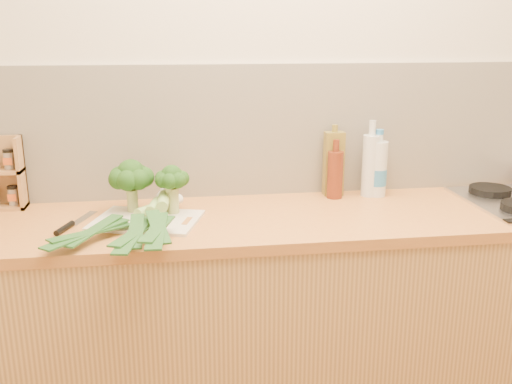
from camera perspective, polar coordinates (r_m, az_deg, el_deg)
The scene contains 13 objects.
room_shell at distance 2.37m, azimuth 2.26°, elevation 6.17°, with size 3.50×3.50×3.50m.
counter at distance 2.33m, azimuth 3.39°, elevation -12.76°, with size 3.20×0.62×0.90m.
chopping_board at distance 2.10m, azimuth -10.87°, elevation -2.81°, with size 0.37×0.27×0.01m, color silver.
broccoli_left at distance 2.16m, azimuth -12.38°, elevation 1.47°, with size 0.17×0.17×0.20m.
broccoli_right at distance 2.12m, azimuth -8.42°, elevation 1.18°, with size 0.13×0.13×0.18m.
leek_front at distance 2.07m, azimuth -12.05°, elevation -2.32°, with size 0.45×0.52×0.04m.
leek_mid at distance 2.02m, azimuth -10.66°, elevation -2.17°, with size 0.18×0.62×0.04m.
leek_back at distance 2.03m, azimuth -9.38°, elevation -1.48°, with size 0.11×0.68×0.04m.
chefs_knife at distance 2.10m, azimuth -18.16°, elevation -3.21°, with size 0.12×0.27×0.02m.
oil_tin at distance 2.39m, azimuth 7.77°, elevation 2.87°, with size 0.08×0.05×0.30m.
glass_bottle at distance 2.41m, azimuth 11.38°, elevation 2.72°, with size 0.07×0.07×0.32m.
amber_bottle at distance 2.36m, azimuth 7.91°, elevation 1.83°, with size 0.06×0.06×0.24m.
water_bottle at distance 2.42m, azimuth 12.06°, elevation 2.14°, with size 0.08×0.08×0.26m.
Camera 1 is at (-0.43, -0.81, 1.56)m, focal length 40.00 mm.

